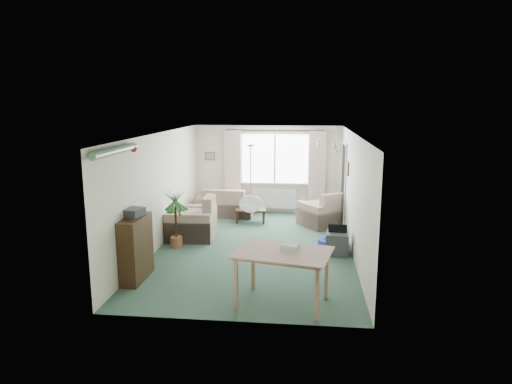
# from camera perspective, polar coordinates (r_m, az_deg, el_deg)

# --- Properties ---
(ground) EXTENTS (6.50, 6.50, 0.00)m
(ground) POSITION_cam_1_polar(r_m,az_deg,el_deg) (9.65, -0.19, -7.06)
(ground) COLOR #30503F
(window) EXTENTS (1.80, 0.03, 1.30)m
(window) POSITION_cam_1_polar(r_m,az_deg,el_deg) (12.46, 2.37, 4.18)
(window) COLOR white
(curtain_rod) EXTENTS (2.60, 0.03, 0.03)m
(curtain_rod) POSITION_cam_1_polar(r_m,az_deg,el_deg) (12.31, 2.37, 7.69)
(curtain_rod) COLOR black
(curtain_left) EXTENTS (0.45, 0.08, 2.00)m
(curtain_left) POSITION_cam_1_polar(r_m,az_deg,el_deg) (12.52, -2.94, 3.15)
(curtain_left) COLOR beige
(curtain_right) EXTENTS (0.45, 0.08, 2.00)m
(curtain_right) POSITION_cam_1_polar(r_m,az_deg,el_deg) (12.37, 7.66, 2.96)
(curtain_right) COLOR beige
(radiator) EXTENTS (1.20, 0.10, 0.55)m
(radiator) POSITION_cam_1_polar(r_m,az_deg,el_deg) (12.60, 2.32, -0.81)
(radiator) COLOR white
(doorway) EXTENTS (0.03, 0.95, 2.00)m
(doorway) POSITION_cam_1_polar(r_m,az_deg,el_deg) (11.53, 10.89, 0.89)
(doorway) COLOR black
(pendant_lamp) EXTENTS (0.36, 0.36, 0.36)m
(pendant_lamp) POSITION_cam_1_polar(r_m,az_deg,el_deg) (7.03, -0.66, -1.51)
(pendant_lamp) COLOR white
(tinsel_garland) EXTENTS (1.60, 1.60, 0.12)m
(tinsel_garland) POSITION_cam_1_polar(r_m,az_deg,el_deg) (7.45, -17.15, 4.96)
(tinsel_garland) COLOR #196626
(bauble_cluster_a) EXTENTS (0.20, 0.20, 0.20)m
(bauble_cluster_a) POSITION_cam_1_polar(r_m,az_deg,el_deg) (10.04, 7.82, 6.51)
(bauble_cluster_a) COLOR silver
(bauble_cluster_b) EXTENTS (0.20, 0.20, 0.20)m
(bauble_cluster_b) POSITION_cam_1_polar(r_m,az_deg,el_deg) (8.86, 9.97, 5.83)
(bauble_cluster_b) COLOR silver
(wall_picture_back) EXTENTS (0.28, 0.03, 0.22)m
(wall_picture_back) POSITION_cam_1_polar(r_m,az_deg,el_deg) (12.70, -5.78, 4.49)
(wall_picture_back) COLOR brown
(wall_picture_right) EXTENTS (0.03, 0.24, 0.30)m
(wall_picture_right) POSITION_cam_1_polar(r_m,az_deg,el_deg) (10.45, 11.41, 2.88)
(wall_picture_right) COLOR brown
(sofa) EXTENTS (1.50, 0.80, 0.75)m
(sofa) POSITION_cam_1_polar(r_m,az_deg,el_deg) (12.33, -3.86, -1.22)
(sofa) COLOR tan
(sofa) RESTS_ON ground
(armchair_corner) EXTENTS (1.31, 1.30, 0.86)m
(armchair_corner) POSITION_cam_1_polar(r_m,az_deg,el_deg) (11.42, 8.31, -2.04)
(armchair_corner) COLOR beige
(armchair_corner) RESTS_ON ground
(armchair_left) EXTENTS (1.06, 1.12, 0.96)m
(armchair_left) POSITION_cam_1_polar(r_m,az_deg,el_deg) (10.38, -8.07, -3.10)
(armchair_left) COLOR beige
(armchair_left) RESTS_ON ground
(coffee_table) EXTENTS (0.79, 0.47, 0.35)m
(coffee_table) POSITION_cam_1_polar(r_m,az_deg,el_deg) (11.65, -0.67, -2.95)
(coffee_table) COLOR black
(coffee_table) RESTS_ON ground
(photo_frame) EXTENTS (0.12, 0.04, 0.16)m
(photo_frame) POSITION_cam_1_polar(r_m,az_deg,el_deg) (11.57, -1.01, -1.77)
(photo_frame) COLOR brown
(photo_frame) RESTS_ON coffee_table
(bookshelf) EXTENTS (0.31, 0.91, 1.10)m
(bookshelf) POSITION_cam_1_polar(r_m,az_deg,el_deg) (8.15, -14.78, -6.85)
(bookshelf) COLOR black
(bookshelf) RESTS_ON ground
(hifi_box) EXTENTS (0.35, 0.40, 0.14)m
(hifi_box) POSITION_cam_1_polar(r_m,az_deg,el_deg) (8.07, -15.05, -2.46)
(hifi_box) COLOR #333438
(hifi_box) RESTS_ON bookshelf
(houseplant) EXTENTS (0.54, 0.54, 1.24)m
(houseplant) POSITION_cam_1_polar(r_m,az_deg,el_deg) (9.70, -10.01, -3.33)
(houseplant) COLOR #1F4F1B
(houseplant) RESTS_ON ground
(dining_table) EXTENTS (1.46, 1.13, 0.82)m
(dining_table) POSITION_cam_1_polar(r_m,az_deg,el_deg) (7.02, 3.33, -10.72)
(dining_table) COLOR #987D52
(dining_table) RESTS_ON ground
(gift_box) EXTENTS (0.30, 0.27, 0.12)m
(gift_box) POSITION_cam_1_polar(r_m,az_deg,el_deg) (6.89, 4.29, -7.02)
(gift_box) COLOR silver
(gift_box) RESTS_ON dining_table
(tv_cube) EXTENTS (0.48, 0.52, 0.44)m
(tv_cube) POSITION_cam_1_polar(r_m,az_deg,el_deg) (9.41, 10.11, -6.31)
(tv_cube) COLOR #36353A
(tv_cube) RESTS_ON ground
(pet_bed) EXTENTS (0.77, 0.77, 0.13)m
(pet_bed) POSITION_cam_1_polar(r_m,az_deg,el_deg) (10.00, 9.57, -6.17)
(pet_bed) COLOR navy
(pet_bed) RESTS_ON ground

